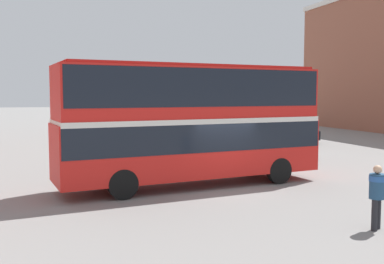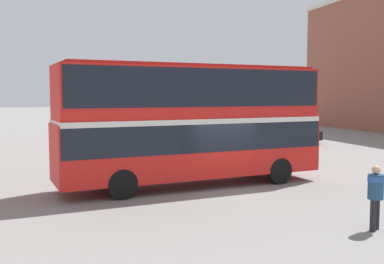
{
  "view_description": "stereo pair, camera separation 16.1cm",
  "coord_description": "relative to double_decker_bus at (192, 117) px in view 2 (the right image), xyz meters",
  "views": [
    {
      "loc": [
        -6.21,
        -15.82,
        3.59
      ],
      "look_at": [
        -1.0,
        0.92,
        2.13
      ],
      "focal_mm": 42.0,
      "sensor_mm": 36.0,
      "label": 1
    },
    {
      "loc": [
        -6.06,
        -15.86,
        3.59
      ],
      "look_at": [
        -1.0,
        0.92,
        2.13
      ],
      "focal_mm": 42.0,
      "sensor_mm": 36.0,
      "label": 2
    }
  ],
  "objects": [
    {
      "name": "parked_car_side_street",
      "position": [
        11.05,
        12.29,
        -1.95
      ],
      "size": [
        4.47,
        1.8,
        1.49
      ],
      "rotation": [
        0.0,
        0.0,
        -0.01
      ],
      "color": "black",
      "rests_on": "ground_plane"
    },
    {
      "name": "double_decker_bus",
      "position": [
        0.0,
        0.0,
        0.0
      ],
      "size": [
        10.75,
        3.94,
        4.73
      ],
      "rotation": [
        0.0,
        0.0,
        0.14
      ],
      "color": "red",
      "rests_on": "ground_plane"
    },
    {
      "name": "pedestrian_foreground",
      "position": [
        2.94,
        -7.02,
        -1.65
      ],
      "size": [
        0.59,
        0.59,
        1.74
      ],
      "rotation": [
        0.0,
        0.0,
        2.13
      ],
      "color": "#232328",
      "rests_on": "ground_plane"
    },
    {
      "name": "parked_car_kerb_far",
      "position": [
        5.09,
        12.43,
        -1.98
      ],
      "size": [
        4.47,
        2.05,
        1.42
      ],
      "rotation": [
        0.0,
        0.0,
        -0.05
      ],
      "color": "maroon",
      "rests_on": "ground_plane"
    },
    {
      "name": "ground_plane",
      "position": [
        1.0,
        -0.92,
        -2.71
      ],
      "size": [
        240.0,
        240.0,
        0.0
      ],
      "primitive_type": "plane",
      "color": "gray"
    },
    {
      "name": "parked_car_kerb_near",
      "position": [
        7.23,
        6.93,
        -1.86
      ],
      "size": [
        4.05,
        2.09,
        1.7
      ],
      "rotation": [
        0.0,
        0.0,
        -0.09
      ],
      "color": "silver",
      "rests_on": "ground_plane"
    }
  ]
}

